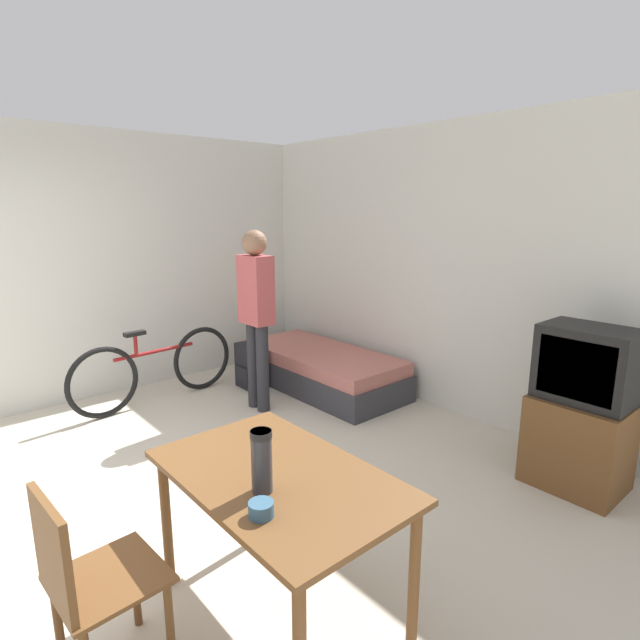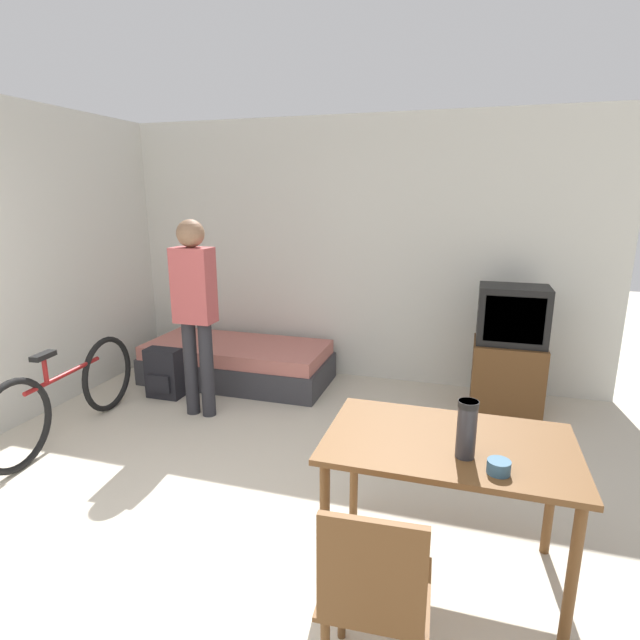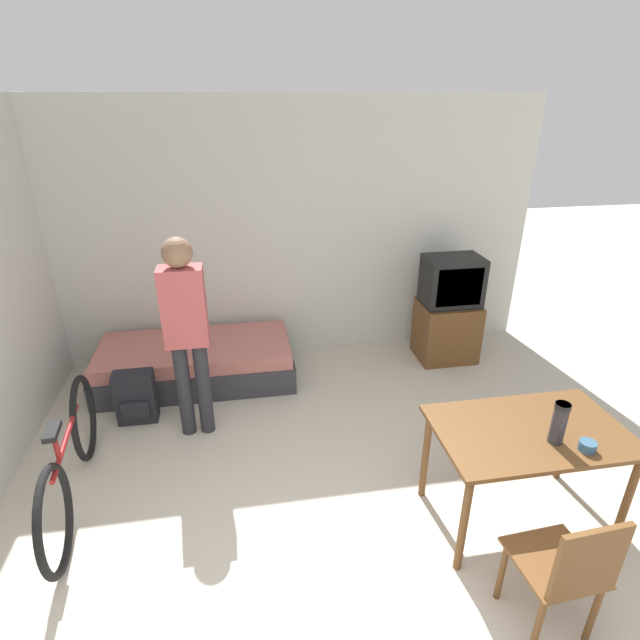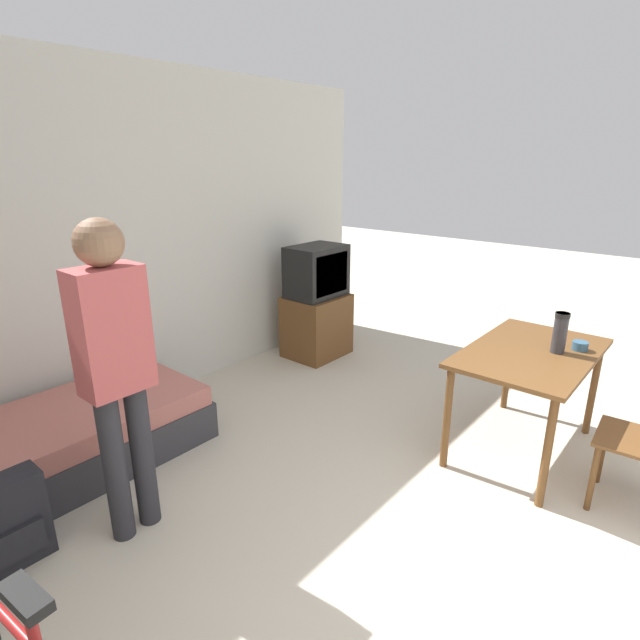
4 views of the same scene
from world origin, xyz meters
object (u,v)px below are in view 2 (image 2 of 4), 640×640
(mate_bowl, at_px, (499,467))
(wooden_chair, at_px, (374,593))
(dining_table, at_px, (448,458))
(thermos_flask, at_px, (467,427))
(backpack, at_px, (164,374))
(person_standing, at_px, (195,304))
(daybed, at_px, (238,362))
(bicycle, at_px, (67,395))
(tv, at_px, (509,353))

(mate_bowl, bearing_deg, wooden_chair, -128.44)
(mate_bowl, bearing_deg, dining_table, 132.24)
(thermos_flask, relative_size, backpack, 0.56)
(person_standing, bearing_deg, daybed, 93.33)
(bicycle, relative_size, thermos_flask, 6.35)
(tv, height_order, thermos_flask, tv)
(wooden_chair, bearing_deg, backpack, 136.45)
(tv, distance_m, backpack, 3.25)
(person_standing, bearing_deg, backpack, 155.67)
(wooden_chair, bearing_deg, bicycle, 152.25)
(wooden_chair, relative_size, backpack, 1.80)
(daybed, xyz_separation_m, bicycle, (-0.76, -1.54, 0.15))
(bicycle, relative_size, person_standing, 1.01)
(dining_table, distance_m, person_standing, 2.62)
(mate_bowl, bearing_deg, person_standing, 146.43)
(daybed, distance_m, backpack, 0.78)
(wooden_chair, height_order, thermos_flask, thermos_flask)
(dining_table, bearing_deg, person_standing, 148.20)
(wooden_chair, bearing_deg, mate_bowl, 51.56)
(daybed, bearing_deg, bicycle, -116.33)
(daybed, height_order, mate_bowl, mate_bowl)
(tv, relative_size, backpack, 2.36)
(daybed, xyz_separation_m, person_standing, (0.05, -0.86, 0.82))
(tv, bearing_deg, dining_table, -100.66)
(daybed, xyz_separation_m, backpack, (-0.49, -0.61, 0.04))
(wooden_chair, relative_size, thermos_flask, 3.19)
(dining_table, height_order, bicycle, bicycle)
(daybed, bearing_deg, dining_table, -44.60)
(thermos_flask, bearing_deg, dining_table, 118.95)
(tv, bearing_deg, mate_bowl, -94.75)
(wooden_chair, height_order, person_standing, person_standing)
(daybed, bearing_deg, tv, 1.17)
(tv, bearing_deg, wooden_chair, -101.87)
(dining_table, relative_size, person_standing, 0.70)
(daybed, relative_size, dining_table, 1.60)
(tv, relative_size, person_standing, 0.67)
(tv, xyz_separation_m, wooden_chair, (-0.65, -3.07, -0.04))
(dining_table, height_order, thermos_flask, thermos_flask)
(wooden_chair, bearing_deg, dining_table, 74.71)
(tv, bearing_deg, person_standing, -160.91)
(tv, height_order, dining_table, tv)
(dining_table, bearing_deg, backpack, 149.58)
(tv, distance_m, person_standing, 2.83)
(dining_table, height_order, person_standing, person_standing)
(dining_table, relative_size, bicycle, 0.69)
(person_standing, height_order, backpack, person_standing)
(thermos_flask, xyz_separation_m, backpack, (-2.82, 1.75, -0.66))
(person_standing, distance_m, thermos_flask, 2.73)
(dining_table, xyz_separation_m, bicycle, (-3.02, 0.68, -0.31))
(thermos_flask, bearing_deg, person_standing, 146.58)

